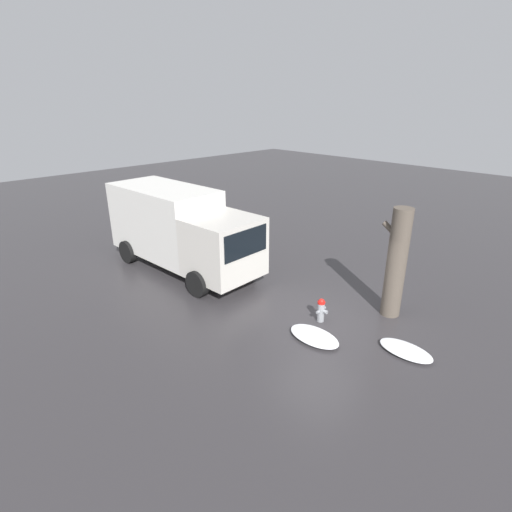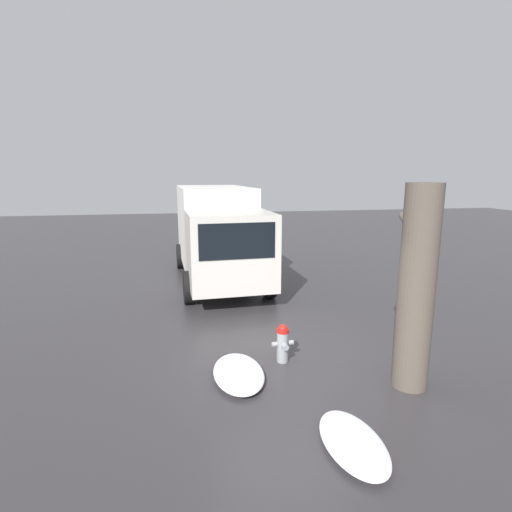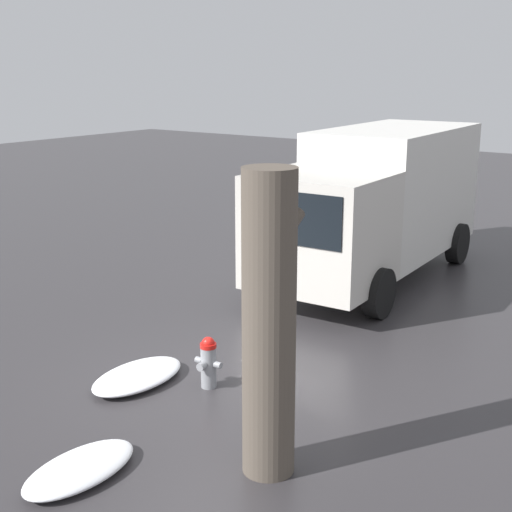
{
  "view_description": "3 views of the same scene",
  "coord_description": "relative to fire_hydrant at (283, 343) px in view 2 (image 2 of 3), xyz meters",
  "views": [
    {
      "loc": [
        -5.98,
        8.56,
        6.17
      ],
      "look_at": [
        2.58,
        0.13,
        1.37
      ],
      "focal_mm": 28.0,
      "sensor_mm": 36.0,
      "label": 1
    },
    {
      "loc": [
        -6.73,
        1.79,
        3.45
      ],
      "look_at": [
        3.76,
        -0.22,
        1.26
      ],
      "focal_mm": 28.0,
      "sensor_mm": 36.0,
      "label": 2
    },
    {
      "loc": [
        -6.95,
        -5.81,
        4.28
      ],
      "look_at": [
        2.58,
        1.06,
        1.15
      ],
      "focal_mm": 50.0,
      "sensor_mm": 36.0,
      "label": 3
    }
  ],
  "objects": [
    {
      "name": "delivery_truck",
      "position": [
        6.18,
        0.6,
        1.26
      ],
      "size": [
        6.71,
        2.76,
        3.03
      ],
      "rotation": [
        0.0,
        0.0,
        1.62
      ],
      "color": "beige",
      "rests_on": "ground_plane"
    },
    {
      "name": "tree_trunk",
      "position": [
        -1.22,
        -1.85,
        1.3
      ],
      "size": [
        0.87,
        0.57,
        3.33
      ],
      "color": "brown",
      "rests_on": "ground_plane"
    },
    {
      "name": "ground_plane",
      "position": [
        0.01,
        0.0,
        -0.38
      ],
      "size": [
        60.0,
        60.0,
        0.0
      ],
      "primitive_type": "plane",
      "color": "#333033"
    },
    {
      "name": "snow_pile_curbside",
      "position": [
        -2.52,
        -0.28,
        -0.29
      ],
      "size": [
        1.41,
        0.75,
        0.17
      ],
      "color": "white",
      "rests_on": "ground_plane"
    },
    {
      "name": "fire_hydrant",
      "position": [
        0.0,
        0.0,
        0.0
      ],
      "size": [
        0.32,
        0.42,
        0.73
      ],
      "rotation": [
        0.0,
        0.0,
        3.21
      ],
      "color": "gray",
      "rests_on": "ground_plane"
    },
    {
      "name": "snow_pile_by_hydrant",
      "position": [
        -0.46,
        0.9,
        -0.28
      ],
      "size": [
        1.51,
        0.86,
        0.19
      ],
      "color": "white",
      "rests_on": "ground_plane"
    }
  ]
}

